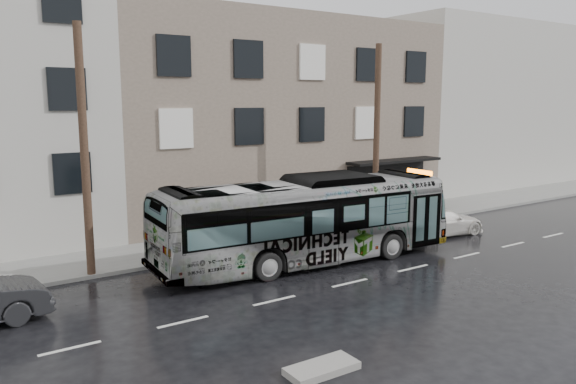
{
  "coord_description": "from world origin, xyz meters",
  "views": [
    {
      "loc": [
        -12.6,
        -17.26,
        6.48
      ],
      "look_at": [
        0.7,
        2.5,
        2.56
      ],
      "focal_mm": 35.0,
      "sensor_mm": 36.0,
      "label": 1
    }
  ],
  "objects_px": {
    "sign_post": "(391,201)",
    "white_sedan": "(440,222)",
    "utility_pole_rear": "(84,152)",
    "utility_pole_front": "(377,137)",
    "bus": "(306,220)"
  },
  "relations": [
    {
      "from": "utility_pole_rear",
      "to": "bus",
      "type": "bearing_deg",
      "value": -20.26
    },
    {
      "from": "sign_post",
      "to": "white_sedan",
      "type": "distance_m",
      "value": 2.86
    },
    {
      "from": "sign_post",
      "to": "white_sedan",
      "type": "height_order",
      "value": "sign_post"
    },
    {
      "from": "utility_pole_front",
      "to": "sign_post",
      "type": "distance_m",
      "value": 3.48
    },
    {
      "from": "utility_pole_front",
      "to": "sign_post",
      "type": "relative_size",
      "value": 3.75
    },
    {
      "from": "white_sedan",
      "to": "utility_pole_rear",
      "type": "bearing_deg",
      "value": 86.46
    },
    {
      "from": "bus",
      "to": "utility_pole_front",
      "type": "bearing_deg",
      "value": -61.57
    },
    {
      "from": "sign_post",
      "to": "bus",
      "type": "height_order",
      "value": "bus"
    },
    {
      "from": "utility_pole_rear",
      "to": "bus",
      "type": "distance_m",
      "value": 8.71
    },
    {
      "from": "bus",
      "to": "white_sedan",
      "type": "relative_size",
      "value": 2.74
    },
    {
      "from": "utility_pole_front",
      "to": "bus",
      "type": "xyz_separation_m",
      "value": [
        -6.3,
        -2.84,
        -2.91
      ]
    },
    {
      "from": "utility_pole_rear",
      "to": "white_sedan",
      "type": "bearing_deg",
      "value": -9.62
    },
    {
      "from": "utility_pole_rear",
      "to": "sign_post",
      "type": "xyz_separation_m",
      "value": [
        15.1,
        0.0,
        -3.3
      ]
    },
    {
      "from": "utility_pole_rear",
      "to": "sign_post",
      "type": "relative_size",
      "value": 3.75
    },
    {
      "from": "utility_pole_front",
      "to": "utility_pole_rear",
      "type": "xyz_separation_m",
      "value": [
        -14.0,
        0.0,
        0.0
      ]
    }
  ]
}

